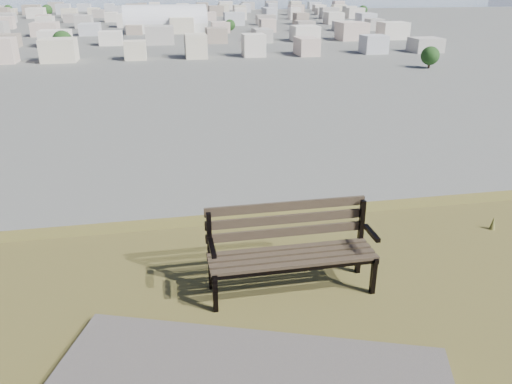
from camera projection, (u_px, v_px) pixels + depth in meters
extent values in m
cube|color=#3D3023|center=(297.00, 265.00, 4.94)|extent=(1.72, 0.09, 0.03)
cube|color=#3D3023|center=(294.00, 259.00, 5.05)|extent=(1.72, 0.09, 0.03)
cube|color=#3D3023|center=(291.00, 253.00, 5.15)|extent=(1.72, 0.09, 0.03)
cube|color=#3D3023|center=(288.00, 248.00, 5.25)|extent=(1.72, 0.09, 0.03)
cube|color=#3D3023|center=(287.00, 232.00, 5.26)|extent=(1.72, 0.04, 0.10)
cube|color=#3D3023|center=(287.00, 219.00, 5.23)|extent=(1.72, 0.04, 0.10)
cube|color=#3D3023|center=(286.00, 206.00, 5.20)|extent=(1.72, 0.04, 0.10)
cube|color=black|center=(215.00, 293.00, 4.86)|extent=(0.05, 0.06, 0.42)
cube|color=black|center=(210.00, 252.00, 5.15)|extent=(0.05, 0.06, 0.88)
cube|color=black|center=(212.00, 267.00, 4.97)|extent=(0.05, 0.48, 0.05)
cube|color=black|center=(212.00, 248.00, 4.83)|extent=(0.05, 0.34, 0.04)
cube|color=black|center=(373.00, 275.00, 5.15)|extent=(0.05, 0.06, 0.42)
cube|color=black|center=(360.00, 237.00, 5.43)|extent=(0.05, 0.06, 0.88)
cube|color=black|center=(368.00, 251.00, 5.25)|extent=(0.05, 0.48, 0.05)
cube|color=black|center=(372.00, 233.00, 5.12)|extent=(0.05, 0.34, 0.04)
cube|color=black|center=(297.00, 269.00, 4.95)|extent=(1.72, 0.04, 0.04)
cube|color=black|center=(288.00, 251.00, 5.28)|extent=(1.72, 0.04, 0.04)
cone|color=brown|center=(493.00, 223.00, 6.53)|extent=(0.08, 0.08, 0.18)
cube|color=silver|center=(166.00, 27.00, 293.15)|extent=(48.06, 21.14, 5.29)
cylinder|color=white|center=(165.00, 23.00, 292.11)|extent=(48.06, 21.14, 20.11)
cube|color=#A3968C|center=(66.00, 52.00, 186.37)|extent=(11.00, 11.00, 7.00)
cube|color=beige|center=(131.00, 50.00, 190.48)|extent=(11.00, 11.00, 7.00)
cube|color=silver|center=(194.00, 49.00, 194.59)|extent=(11.00, 11.00, 7.00)
cube|color=beige|center=(255.00, 47.00, 198.70)|extent=(11.00, 11.00, 7.00)
cube|color=gray|center=(313.00, 46.00, 202.81)|extent=(11.00, 11.00, 7.00)
cube|color=silver|center=(368.00, 45.00, 206.92)|extent=(11.00, 11.00, 7.00)
cube|color=#AFA79E|center=(422.00, 43.00, 211.03)|extent=(11.00, 11.00, 7.00)
cube|color=beige|center=(0.00, 39.00, 225.42)|extent=(11.00, 11.00, 7.00)
cube|color=silver|center=(56.00, 38.00, 229.53)|extent=(11.00, 11.00, 7.00)
cube|color=beige|center=(110.00, 37.00, 233.64)|extent=(11.00, 11.00, 7.00)
cube|color=gray|center=(161.00, 36.00, 237.75)|extent=(11.00, 11.00, 7.00)
cube|color=silver|center=(212.00, 35.00, 241.86)|extent=(11.00, 11.00, 7.00)
cube|color=#AFA79E|center=(260.00, 34.00, 245.97)|extent=(11.00, 11.00, 7.00)
cube|color=silver|center=(307.00, 34.00, 250.08)|extent=(11.00, 11.00, 7.00)
cube|color=#A3968C|center=(352.00, 33.00, 254.19)|extent=(11.00, 11.00, 7.00)
cube|color=beige|center=(396.00, 32.00, 258.30)|extent=(11.00, 11.00, 7.00)
cube|color=gray|center=(2.00, 30.00, 268.58)|extent=(11.00, 11.00, 7.00)
cube|color=silver|center=(49.00, 29.00, 272.69)|extent=(11.00, 11.00, 7.00)
cube|color=#AFA79E|center=(94.00, 28.00, 276.80)|extent=(11.00, 11.00, 7.00)
cube|color=silver|center=(139.00, 28.00, 280.91)|extent=(11.00, 11.00, 7.00)
cube|color=#A3968C|center=(181.00, 27.00, 285.02)|extent=(11.00, 11.00, 7.00)
cube|color=beige|center=(223.00, 26.00, 289.13)|extent=(11.00, 11.00, 7.00)
cube|color=silver|center=(264.00, 26.00, 293.24)|extent=(11.00, 11.00, 7.00)
cube|color=beige|center=(303.00, 25.00, 297.35)|extent=(11.00, 11.00, 7.00)
cube|color=gray|center=(341.00, 25.00, 301.46)|extent=(11.00, 11.00, 7.00)
cube|color=silver|center=(379.00, 24.00, 305.57)|extent=(11.00, 11.00, 7.00)
cube|color=#A3968C|center=(4.00, 23.00, 311.75)|extent=(11.00, 11.00, 7.00)
cube|color=beige|center=(44.00, 23.00, 315.86)|extent=(11.00, 11.00, 7.00)
cube|color=silver|center=(83.00, 22.00, 319.97)|extent=(11.00, 11.00, 7.00)
cube|color=beige|center=(122.00, 21.00, 324.08)|extent=(11.00, 11.00, 7.00)
cube|color=gray|center=(159.00, 21.00, 328.19)|extent=(11.00, 11.00, 7.00)
cube|color=silver|center=(196.00, 20.00, 332.30)|extent=(11.00, 11.00, 7.00)
cube|color=#AFA79E|center=(231.00, 20.00, 336.41)|extent=(11.00, 11.00, 7.00)
cube|color=silver|center=(266.00, 20.00, 340.52)|extent=(11.00, 11.00, 7.00)
cube|color=#A3968C|center=(300.00, 19.00, 344.63)|extent=(11.00, 11.00, 7.00)
cube|color=beige|center=(333.00, 19.00, 348.74)|extent=(11.00, 11.00, 7.00)
cube|color=silver|center=(366.00, 18.00, 352.85)|extent=(11.00, 11.00, 7.00)
cube|color=silver|center=(5.00, 18.00, 354.91)|extent=(11.00, 11.00, 7.00)
cube|color=#AFA79E|center=(40.00, 18.00, 359.02)|extent=(11.00, 11.00, 7.00)
cube|color=silver|center=(75.00, 17.00, 363.13)|extent=(11.00, 11.00, 7.00)
cube|color=#A3968C|center=(109.00, 17.00, 367.24)|extent=(11.00, 11.00, 7.00)
cube|color=beige|center=(142.00, 16.00, 371.35)|extent=(11.00, 11.00, 7.00)
cube|color=silver|center=(175.00, 16.00, 375.46)|extent=(11.00, 11.00, 7.00)
cube|color=beige|center=(207.00, 16.00, 379.57)|extent=(11.00, 11.00, 7.00)
cube|color=gray|center=(238.00, 15.00, 383.68)|extent=(11.00, 11.00, 7.00)
cube|color=silver|center=(268.00, 15.00, 387.79)|extent=(11.00, 11.00, 7.00)
cube|color=#AFA79E|center=(298.00, 14.00, 391.90)|extent=(11.00, 11.00, 7.00)
cube|color=silver|center=(327.00, 14.00, 396.01)|extent=(11.00, 11.00, 7.00)
cube|color=#A3968C|center=(356.00, 14.00, 400.12)|extent=(11.00, 11.00, 7.00)
cube|color=beige|center=(6.00, 14.00, 398.07)|extent=(11.00, 11.00, 7.00)
cube|color=gray|center=(37.00, 14.00, 402.18)|extent=(11.00, 11.00, 7.00)
cube|color=silver|center=(68.00, 13.00, 406.29)|extent=(11.00, 11.00, 7.00)
cube|color=#AFA79E|center=(99.00, 13.00, 410.40)|extent=(11.00, 11.00, 7.00)
cube|color=silver|center=(129.00, 13.00, 414.51)|extent=(11.00, 11.00, 7.00)
cube|color=#A3968C|center=(158.00, 12.00, 418.62)|extent=(11.00, 11.00, 7.00)
cube|color=beige|center=(187.00, 12.00, 422.73)|extent=(11.00, 11.00, 7.00)
cube|color=silver|center=(215.00, 12.00, 426.84)|extent=(11.00, 11.00, 7.00)
cube|color=beige|center=(243.00, 11.00, 430.95)|extent=(11.00, 11.00, 7.00)
cube|color=gray|center=(270.00, 11.00, 435.06)|extent=(11.00, 11.00, 7.00)
cube|color=silver|center=(296.00, 11.00, 439.17)|extent=(11.00, 11.00, 7.00)
cube|color=#AFA79E|center=(322.00, 10.00, 443.28)|extent=(11.00, 11.00, 7.00)
cube|color=silver|center=(348.00, 10.00, 447.39)|extent=(11.00, 11.00, 7.00)
cube|color=silver|center=(6.00, 11.00, 441.23)|extent=(11.00, 11.00, 7.00)
cube|color=beige|center=(35.00, 10.00, 445.34)|extent=(11.00, 11.00, 7.00)
cube|color=gray|center=(63.00, 10.00, 449.45)|extent=(11.00, 11.00, 7.00)
cube|color=silver|center=(91.00, 10.00, 453.56)|extent=(11.00, 11.00, 7.00)
cube|color=#AFA79E|center=(118.00, 10.00, 457.67)|extent=(11.00, 11.00, 7.00)
cube|color=silver|center=(144.00, 9.00, 461.78)|extent=(11.00, 11.00, 7.00)
cube|color=#A3968C|center=(171.00, 9.00, 465.89)|extent=(11.00, 11.00, 7.00)
cube|color=beige|center=(196.00, 9.00, 470.00)|extent=(11.00, 11.00, 7.00)
cube|color=silver|center=(222.00, 9.00, 474.11)|extent=(11.00, 11.00, 7.00)
cube|color=beige|center=(246.00, 8.00, 478.22)|extent=(11.00, 11.00, 7.00)
cube|color=gray|center=(271.00, 8.00, 482.33)|extent=(11.00, 11.00, 7.00)
cube|color=silver|center=(295.00, 8.00, 486.44)|extent=(11.00, 11.00, 7.00)
cube|color=#AFA79E|center=(319.00, 8.00, 490.55)|extent=(11.00, 11.00, 7.00)
cube|color=silver|center=(342.00, 7.00, 494.66)|extent=(11.00, 11.00, 7.00)
cube|color=silver|center=(7.00, 8.00, 484.39)|extent=(11.00, 11.00, 7.00)
cube|color=beige|center=(33.00, 8.00, 488.50)|extent=(11.00, 11.00, 7.00)
cube|color=gray|center=(59.00, 7.00, 492.61)|extent=(11.00, 11.00, 7.00)
cube|color=silver|center=(84.00, 7.00, 496.72)|extent=(11.00, 11.00, 7.00)
cube|color=#AFA79E|center=(109.00, 7.00, 500.83)|extent=(11.00, 11.00, 7.00)
cube|color=silver|center=(133.00, 7.00, 504.94)|extent=(11.00, 11.00, 7.00)
cube|color=#A3968C|center=(157.00, 7.00, 509.05)|extent=(11.00, 11.00, 7.00)
cube|color=beige|center=(181.00, 6.00, 513.16)|extent=(11.00, 11.00, 7.00)
cube|color=silver|center=(204.00, 6.00, 517.27)|extent=(11.00, 11.00, 7.00)
cube|color=beige|center=(227.00, 6.00, 521.38)|extent=(11.00, 11.00, 7.00)
cube|color=gray|center=(250.00, 6.00, 525.49)|extent=(11.00, 11.00, 7.00)
cube|color=silver|center=(272.00, 6.00, 529.60)|extent=(11.00, 11.00, 7.00)
cube|color=#AFA79E|center=(294.00, 5.00, 533.71)|extent=(11.00, 11.00, 7.00)
cube|color=silver|center=(315.00, 5.00, 537.82)|extent=(11.00, 11.00, 7.00)
cube|color=#A3968C|center=(337.00, 5.00, 541.93)|extent=(11.00, 11.00, 7.00)
cylinder|color=#34261A|center=(429.00, 65.00, 172.73)|extent=(0.80, 0.80, 2.10)
sphere|color=black|center=(430.00, 56.00, 171.50)|extent=(6.30, 6.30, 6.30)
cylinder|color=#34261A|center=(64.00, 51.00, 204.61)|extent=(0.80, 0.80, 2.70)
sphere|color=black|center=(63.00, 41.00, 203.03)|extent=(8.10, 8.10, 8.10)
cylinder|color=#34261A|center=(389.00, 31.00, 288.13)|extent=(0.80, 0.80, 1.95)
sphere|color=black|center=(390.00, 26.00, 286.99)|extent=(5.85, 5.85, 5.85)
cylinder|color=#34261A|center=(238.00, 18.00, 384.61)|extent=(0.80, 0.80, 2.25)
sphere|color=black|center=(238.00, 14.00, 383.29)|extent=(6.75, 6.75, 6.75)
cylinder|color=#34261A|center=(48.00, 15.00, 413.06)|extent=(0.80, 0.80, 2.85)
sphere|color=black|center=(47.00, 10.00, 411.39)|extent=(8.55, 8.55, 8.55)
cylinder|color=#34261A|center=(9.00, 13.00, 442.47)|extent=(0.80, 0.80, 2.40)
sphere|color=black|center=(8.00, 9.00, 441.07)|extent=(7.20, 7.20, 7.20)
cylinder|color=#34261A|center=(230.00, 31.00, 290.78)|extent=(0.80, 0.80, 2.10)
sphere|color=black|center=(230.00, 25.00, 289.54)|extent=(6.30, 6.30, 6.30)
cylinder|color=#34261A|center=(363.00, 15.00, 421.47)|extent=(0.80, 0.80, 2.55)
sphere|color=black|center=(363.00, 10.00, 419.98)|extent=(7.65, 7.65, 7.65)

